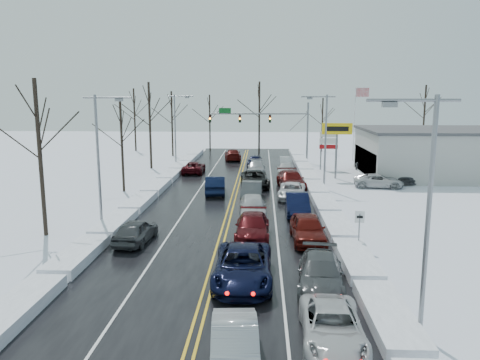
# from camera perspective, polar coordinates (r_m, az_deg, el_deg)

# --- Properties ---
(ground) EXTENTS (160.00, 160.00, 0.00)m
(ground) POSITION_cam_1_polar(r_m,az_deg,el_deg) (35.85, -1.36, -4.16)
(ground) COLOR silver
(ground) RESTS_ON ground
(road_surface) EXTENTS (14.00, 84.00, 0.01)m
(road_surface) POSITION_cam_1_polar(r_m,az_deg,el_deg) (37.78, -1.14, -3.40)
(road_surface) COLOR black
(road_surface) RESTS_ON ground
(snow_bank_left) EXTENTS (1.73, 72.00, 0.58)m
(snow_bank_left) POSITION_cam_1_polar(r_m,az_deg,el_deg) (39.03, -12.36, -3.20)
(snow_bank_left) COLOR white
(snow_bank_left) RESTS_ON ground
(snow_bank_right) EXTENTS (1.73, 72.00, 0.58)m
(snow_bank_right) POSITION_cam_1_polar(r_m,az_deg,el_deg) (38.04, 10.38, -3.48)
(snow_bank_right) COLOR white
(snow_bank_right) RESTS_ON ground
(traffic_signal_mast) EXTENTS (13.28, 0.39, 8.00)m
(traffic_signal_mast) POSITION_cam_1_polar(r_m,az_deg,el_deg) (62.71, 3.62, 7.13)
(traffic_signal_mast) COLOR slate
(traffic_signal_mast) RESTS_ON ground
(tires_plus_sign) EXTENTS (3.20, 0.34, 6.00)m
(tires_plus_sign) POSITION_cam_1_polar(r_m,az_deg,el_deg) (51.39, 11.74, 5.68)
(tires_plus_sign) COLOR slate
(tires_plus_sign) RESTS_ON ground
(used_vehicles_sign) EXTENTS (2.20, 0.22, 4.65)m
(used_vehicles_sign) POSITION_cam_1_polar(r_m,az_deg,el_deg) (57.45, 10.76, 4.51)
(used_vehicles_sign) COLOR slate
(used_vehicles_sign) RESTS_ON ground
(speed_limit_sign) EXTENTS (0.55, 0.09, 2.35)m
(speed_limit_sign) POSITION_cam_1_polar(r_m,az_deg,el_deg) (28.19, 14.36, -5.10)
(speed_limit_sign) COLOR slate
(speed_limit_sign) RESTS_ON ground
(flagpole) EXTENTS (1.87, 1.20, 10.00)m
(flagpole) POSITION_cam_1_polar(r_m,az_deg,el_deg) (65.91, 13.93, 7.40)
(flagpole) COLOR silver
(flagpole) RESTS_ON ground
(dealership_building) EXTENTS (20.40, 12.40, 5.30)m
(dealership_building) POSITION_cam_1_polar(r_m,az_deg,el_deg) (57.18, 24.81, 3.04)
(dealership_building) COLOR #A4A39F
(dealership_building) RESTS_ON ground
(streetlight_se) EXTENTS (3.20, 0.25, 9.00)m
(streetlight_se) POSITION_cam_1_polar(r_m,az_deg,el_deg) (17.97, 21.50, -2.19)
(streetlight_se) COLOR slate
(streetlight_se) RESTS_ON ground
(streetlight_ne) EXTENTS (3.20, 0.25, 9.00)m
(streetlight_ne) POSITION_cam_1_polar(r_m,az_deg,el_deg) (45.13, 10.15, 5.52)
(streetlight_ne) COLOR slate
(streetlight_ne) RESTS_ON ground
(streetlight_sw) EXTENTS (3.20, 0.25, 9.00)m
(streetlight_sw) POSITION_cam_1_polar(r_m,az_deg,el_deg) (32.67, -16.62, 3.46)
(streetlight_sw) COLOR slate
(streetlight_sw) RESTS_ON ground
(streetlight_nw) EXTENTS (3.20, 0.25, 9.00)m
(streetlight_nw) POSITION_cam_1_polar(r_m,az_deg,el_deg) (59.71, -7.74, 6.74)
(streetlight_nw) COLOR slate
(streetlight_nw) RESTS_ON ground
(tree_left_b) EXTENTS (4.00, 4.00, 10.00)m
(tree_left_b) POSITION_cam_1_polar(r_m,az_deg,el_deg) (31.91, -23.42, 5.91)
(tree_left_b) COLOR #2D231C
(tree_left_b) RESTS_ON ground
(tree_left_c) EXTENTS (3.40, 3.40, 8.50)m
(tree_left_c) POSITION_cam_1_polar(r_m,az_deg,el_deg) (44.65, -14.28, 6.13)
(tree_left_c) COLOR #2D231C
(tree_left_c) RESTS_ON ground
(tree_left_d) EXTENTS (4.20, 4.20, 10.50)m
(tree_left_d) POSITION_cam_1_polar(r_m,az_deg,el_deg) (58.27, -10.99, 8.55)
(tree_left_d) COLOR #2D231C
(tree_left_d) RESTS_ON ground
(tree_left_e) EXTENTS (3.80, 3.80, 9.50)m
(tree_left_e) POSITION_cam_1_polar(r_m,az_deg,el_deg) (69.93, -8.32, 8.33)
(tree_left_e) COLOR #2D231C
(tree_left_e) RESTS_ON ground
(tree_far_a) EXTENTS (4.00, 4.00, 10.00)m
(tree_far_a) POSITION_cam_1_polar(r_m,az_deg,el_deg) (77.40, -12.77, 8.63)
(tree_far_a) COLOR #2D231C
(tree_far_a) RESTS_ON ground
(tree_far_b) EXTENTS (3.60, 3.60, 9.00)m
(tree_far_b) POSITION_cam_1_polar(r_m,az_deg,el_deg) (76.13, -3.72, 8.31)
(tree_far_b) COLOR #2D231C
(tree_far_b) RESTS_ON ground
(tree_far_c) EXTENTS (4.40, 4.40, 11.00)m
(tree_far_c) POSITION_cam_1_polar(r_m,az_deg,el_deg) (73.62, 2.38, 9.34)
(tree_far_c) COLOR #2D231C
(tree_far_c) RESTS_ON ground
(tree_far_d) EXTENTS (3.40, 3.40, 8.50)m
(tree_far_d) POSITION_cam_1_polar(r_m,az_deg,el_deg) (75.77, 10.03, 7.90)
(tree_far_d) COLOR #2D231C
(tree_far_d) RESTS_ON ground
(tree_far_e) EXTENTS (4.20, 4.20, 10.50)m
(tree_far_e) POSITION_cam_1_polar(r_m,az_deg,el_deg) (79.81, 21.61, 8.46)
(tree_far_e) COLOR #2D231C
(tree_far_e) RESTS_ON ground
(queued_car_2) EXTENTS (2.79, 6.02, 1.67)m
(queued_car_2) POSITION_cam_1_polar(r_m,az_deg,el_deg) (23.27, 0.37, -12.36)
(queued_car_2) COLOR black
(queued_car_2) RESTS_ON ground
(queued_car_3) EXTENTS (2.16, 5.24, 1.52)m
(queued_car_3) POSITION_cam_1_polar(r_m,az_deg,el_deg) (29.93, 1.52, -7.12)
(queued_car_3) COLOR #48090D
(queued_car_3) RESTS_ON ground
(queued_car_4) EXTENTS (2.20, 4.95, 1.66)m
(queued_car_4) POSITION_cam_1_polar(r_m,az_deg,el_deg) (35.11, 1.55, -4.48)
(queued_car_4) COLOR silver
(queued_car_4) RESTS_ON ground
(queued_car_5) EXTENTS (1.81, 4.95, 1.62)m
(queued_car_5) POSITION_cam_1_polar(r_m,az_deg,el_deg) (40.25, 1.44, -2.55)
(queued_car_5) COLOR #3D4042
(queued_car_5) RESTS_ON ground
(queued_car_6) EXTENTS (3.09, 5.89, 1.58)m
(queued_car_6) POSITION_cam_1_polar(r_m,az_deg,el_deg) (46.34, 1.82, -0.83)
(queued_car_6) COLOR black
(queued_car_6) RESTS_ON ground
(queued_car_7) EXTENTS (2.07, 5.01, 1.45)m
(queued_car_7) POSITION_cam_1_polar(r_m,az_deg,el_deg) (54.14, 2.00, 0.80)
(queued_car_7) COLOR #979A9F
(queued_car_7) RESTS_ON ground
(queued_car_8) EXTENTS (2.04, 4.45, 1.48)m
(queued_car_8) POSITION_cam_1_polar(r_m,az_deg,el_deg) (59.06, 1.79, 1.60)
(queued_car_8) COLOR black
(queued_car_8) RESTS_ON ground
(queued_car_10) EXTENTS (2.39, 4.92, 1.35)m
(queued_car_10) POSITION_cam_1_polar(r_m,az_deg,el_deg) (18.46, 11.10, -18.99)
(queued_car_10) COLOR silver
(queued_car_10) RESTS_ON ground
(queued_car_11) EXTENTS (2.59, 5.32, 1.49)m
(queued_car_11) POSITION_cam_1_polar(r_m,az_deg,el_deg) (22.96, 9.71, -12.85)
(queued_car_11) COLOR #434649
(queued_car_11) RESTS_ON ground
(queued_car_12) EXTENTS (2.14, 5.01, 1.69)m
(queued_car_12) POSITION_cam_1_polar(r_m,az_deg,el_deg) (29.56, 8.21, -7.45)
(queued_car_12) COLOR #4F0E0A
(queued_car_12) RESTS_ON ground
(queued_car_13) EXTENTS (1.74, 4.91, 1.61)m
(queued_car_13) POSITION_cam_1_polar(r_m,az_deg,el_deg) (35.99, 6.95, -4.18)
(queued_car_13) COLOR black
(queued_car_13) RESTS_ON ground
(queued_car_14) EXTENTS (2.79, 5.14, 1.37)m
(queued_car_14) POSITION_cam_1_polar(r_m,az_deg,el_deg) (41.40, 6.32, -2.24)
(queued_car_14) COLOR white
(queued_car_14) RESTS_ON ground
(queued_car_15) EXTENTS (2.90, 5.97, 1.67)m
(queued_car_15) POSITION_cam_1_polar(r_m,az_deg,el_deg) (45.79, 6.21, -1.02)
(queued_car_15) COLOR #460909
(queued_car_15) RESTS_ON ground
(queued_car_16) EXTENTS (2.25, 4.76, 1.57)m
(queued_car_16) POSITION_cam_1_polar(r_m,az_deg,el_deg) (53.08, 5.60, 0.56)
(queued_car_16) COLOR silver
(queued_car_16) RESTS_ON ground
(queued_car_17) EXTENTS (1.48, 4.24, 1.40)m
(queued_car_17) POSITION_cam_1_polar(r_m,az_deg,el_deg) (58.44, 5.57, 1.47)
(queued_car_17) COLOR #A6A9AE
(queued_car_17) RESTS_ON ground
(oncoming_car_0) EXTENTS (2.19, 5.17, 1.66)m
(oncoming_car_0) POSITION_cam_1_polar(r_m,az_deg,el_deg) (43.14, -3.03, -1.68)
(oncoming_car_0) COLOR black
(oncoming_car_0) RESTS_ON ground
(oncoming_car_1) EXTENTS (2.30, 4.91, 1.36)m
(oncoming_car_1) POSITION_cam_1_polar(r_m,az_deg,el_deg) (54.67, -5.62, 0.85)
(oncoming_car_1) COLOR #44090F
(oncoming_car_1) RESTS_ON ground
(oncoming_car_2) EXTENTS (2.70, 5.56, 1.56)m
(oncoming_car_2) POSITION_cam_1_polar(r_m,az_deg,el_deg) (65.22, -0.89, 2.44)
(oncoming_car_2) COLOR #480B09
(oncoming_car_2) RESTS_ON ground
(oncoming_car_3) EXTENTS (2.15, 4.54, 1.50)m
(oncoming_car_3) POSITION_cam_1_polar(r_m,az_deg,el_deg) (29.79, -12.55, -7.46)
(oncoming_car_3) COLOR #414346
(oncoming_car_3) RESTS_ON ground
(parked_car_0) EXTENTS (5.02, 2.77, 1.33)m
(parked_car_0) POSITION_cam_1_polar(r_m,az_deg,el_deg) (47.95, 16.52, -0.88)
(parked_car_0) COLOR silver
(parked_car_0) RESTS_ON ground
(parked_car_1) EXTENTS (2.48, 5.92, 1.71)m
(parked_car_1) POSITION_cam_1_polar(r_m,az_deg,el_deg) (52.03, 18.72, -0.14)
(parked_car_1) COLOR #3B3C3F
(parked_car_1) RESTS_ON ground
(parked_car_2) EXTENTS (2.58, 5.05, 1.65)m
(parked_car_2) POSITION_cam_1_polar(r_m,az_deg,el_deg) (60.10, 14.73, 1.42)
(parked_car_2) COLOR black
(parked_car_2) RESTS_ON ground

